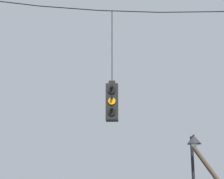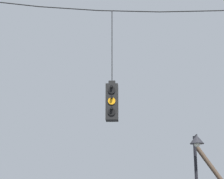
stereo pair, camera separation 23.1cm
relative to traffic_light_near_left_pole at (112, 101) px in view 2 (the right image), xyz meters
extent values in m
cylinder|color=black|center=(-3.02, 0.01, 3.04)|extent=(1.77, 0.03, 0.28)
cylinder|color=black|center=(-1.26, 0.01, 2.84)|extent=(1.76, 0.03, 0.19)
cylinder|color=black|center=(0.50, 0.01, 2.71)|extent=(1.76, 0.03, 0.11)
cylinder|color=black|center=(2.26, 0.01, 2.67)|extent=(1.76, 0.03, 0.03)
cube|color=black|center=(0.00, 0.01, -0.03)|extent=(0.34, 0.34, 1.02)
cube|color=black|center=(0.00, 0.01, 0.53)|extent=(0.19, 0.19, 0.10)
cylinder|color=black|center=(0.00, 0.01, 1.65)|extent=(0.02, 0.02, 2.15)
cylinder|color=black|center=(0.00, -0.18, 0.27)|extent=(0.20, 0.03, 0.20)
cylinder|color=black|center=(0.00, -0.22, 0.36)|extent=(0.07, 0.12, 0.07)
cylinder|color=orange|center=(0.00, -0.18, -0.03)|extent=(0.20, 0.03, 0.20)
cylinder|color=black|center=(0.00, -0.22, 0.06)|extent=(0.07, 0.12, 0.07)
cylinder|color=black|center=(0.00, -0.18, -0.34)|extent=(0.20, 0.03, 0.20)
cylinder|color=black|center=(0.00, -0.22, -0.25)|extent=(0.07, 0.12, 0.07)
cylinder|color=black|center=(2.97, 5.05, -0.16)|extent=(0.07, 0.60, 0.07)
cone|color=#232328|center=(2.97, 4.75, -0.33)|extent=(0.55, 0.55, 0.33)
sphere|color=silver|center=(2.97, 4.75, -0.49)|extent=(0.25, 0.25, 0.25)
cylinder|color=#423326|center=(3.78, 5.59, -1.53)|extent=(1.59, 0.43, 2.27)
camera|label=1|loc=(0.31, -11.68, -2.90)|focal=70.00mm
camera|label=2|loc=(0.54, -11.67, -2.90)|focal=70.00mm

